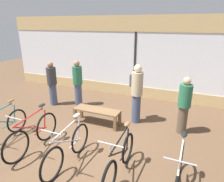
{
  "coord_description": "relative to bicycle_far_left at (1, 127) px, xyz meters",
  "views": [
    {
      "loc": [
        2.26,
        -3.53,
        2.91
      ],
      "look_at": [
        0.0,
        1.75,
        0.95
      ],
      "focal_mm": 32.0,
      "sensor_mm": 36.0,
      "label": 1
    }
  ],
  "objects": [
    {
      "name": "display_bench",
      "position": [
        1.85,
        1.77,
        0.01
      ],
      "size": [
        1.4,
        0.44,
        0.47
      ],
      "color": "brown",
      "rests_on": "ground_plane"
    },
    {
      "name": "shop_back_wall",
      "position": [
        2.14,
        4.56,
        1.26
      ],
      "size": [
        12.0,
        0.08,
        3.2
      ],
      "color": "tan",
      "rests_on": "ground_plane"
    },
    {
      "name": "bicycle_center",
      "position": [
        2.12,
        -0.09,
        0.02
      ],
      "size": [
        0.46,
        1.7,
        1.03
      ],
      "color": "black",
      "rests_on": "ground_plane"
    },
    {
      "name": "bicycle_far_left",
      "position": [
        0.0,
        0.0,
        0.0
      ],
      "size": [
        0.46,
        1.68,
        1.01
      ],
      "color": "black",
      "rests_on": "ground_plane"
    },
    {
      "name": "customer_by_window",
      "position": [
        2.88,
        2.38,
        0.6
      ],
      "size": [
        0.53,
        0.55,
        1.8
      ],
      "color": "#424C6B",
      "rests_on": "ground_plane"
    },
    {
      "name": "ground_plane",
      "position": [
        2.14,
        0.48,
        -0.37
      ],
      "size": [
        24.0,
        24.0,
        0.0
      ],
      "primitive_type": "plane",
      "color": "brown"
    },
    {
      "name": "bicycle_far_right",
      "position": [
        4.36,
        -0.03,
        0.02
      ],
      "size": [
        0.46,
        1.75,
        1.05
      ],
      "color": "black",
      "rests_on": "ground_plane"
    },
    {
      "name": "bicycle_left",
      "position": [
        1.05,
        0.02,
        0.03
      ],
      "size": [
        0.46,
        1.72,
        1.05
      ],
      "color": "black",
      "rests_on": "ground_plane"
    },
    {
      "name": "customer_mid_floor",
      "position": [
        -0.35,
        2.5,
        0.47
      ],
      "size": [
        0.48,
        0.48,
        1.62
      ],
      "color": "#424C6B",
      "rests_on": "ground_plane"
    },
    {
      "name": "customer_near_rack",
      "position": [
        0.55,
        2.81,
        0.51
      ],
      "size": [
        0.48,
        0.48,
        1.68
      ],
      "color": "#424C6B",
      "rests_on": "ground_plane"
    },
    {
      "name": "customer_near_bench",
      "position": [
        4.24,
        2.26,
        0.46
      ],
      "size": [
        0.44,
        0.44,
        1.6
      ],
      "color": "brown",
      "rests_on": "ground_plane"
    },
    {
      "name": "bicycle_right",
      "position": [
        3.26,
        -0.0,
        0.0
      ],
      "size": [
        0.46,
        1.67,
        1.02
      ],
      "color": "black",
      "rests_on": "ground_plane"
    }
  ]
}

